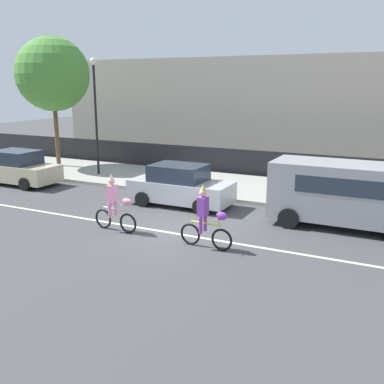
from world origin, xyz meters
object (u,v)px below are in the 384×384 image
at_px(parked_van_grey, 350,191).
at_px(street_lamp_post, 95,99).
at_px(parade_cyclist_purple, 206,221).
at_px(parked_car_silver, 180,186).
at_px(parked_car_beige, 18,168).
at_px(parade_cyclist_pink, 115,206).

distance_m(parked_van_grey, street_lamp_post, 13.64).
bearing_deg(parked_van_grey, parade_cyclist_purple, -131.55).
xyz_separation_m(parked_van_grey, parked_car_silver, (-6.42, 0.00, -0.50)).
bearing_deg(street_lamp_post, parked_car_silver, -25.91).
bearing_deg(parked_car_beige, street_lamp_post, 55.26).
height_order(parade_cyclist_purple, parked_car_beige, parade_cyclist_purple).
bearing_deg(parked_car_silver, parade_cyclist_pink, -95.86).
relative_size(parade_cyclist_pink, parked_van_grey, 0.38).
height_order(parade_cyclist_pink, parade_cyclist_purple, same).
distance_m(parked_van_grey, parked_car_silver, 6.44).
bearing_deg(street_lamp_post, parade_cyclist_pink, -48.59).
relative_size(parked_van_grey, parked_car_silver, 1.22).
height_order(parade_cyclist_purple, street_lamp_post, street_lamp_post).
relative_size(parade_cyclist_purple, parked_van_grey, 0.38).
relative_size(parked_car_beige, street_lamp_post, 0.70).
relative_size(parade_cyclist_purple, street_lamp_post, 0.33).
distance_m(parade_cyclist_pink, parade_cyclist_purple, 3.34).
xyz_separation_m(parade_cyclist_purple, street_lamp_post, (-9.51, 7.11, 3.15)).
bearing_deg(parked_car_silver, street_lamp_post, 154.09).
height_order(parade_cyclist_purple, parked_car_silver, parade_cyclist_purple).
height_order(parked_van_grey, street_lamp_post, street_lamp_post).
bearing_deg(parked_car_beige, parade_cyclist_purple, -18.11).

